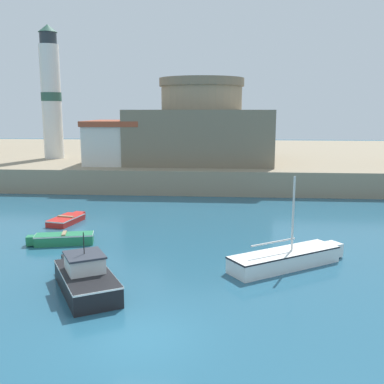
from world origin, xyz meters
name	(u,v)px	position (x,y,z in m)	size (l,w,h in m)	color
ground_plane	(141,339)	(0.00, 0.00, 0.00)	(200.00, 200.00, 0.00)	#235670
quay_seawall	(206,159)	(0.00, 44.36, 1.08)	(120.00, 40.00, 2.16)	gray
dinghy_red_0	(67,219)	(-7.75, 14.59, 0.24)	(1.84, 3.41, 0.50)	red
motorboat_black_1	(85,277)	(-3.03, 3.73, 0.58)	(3.81, 5.17, 2.47)	black
dinghy_green_4	(63,239)	(-6.31, 9.95, 0.32)	(3.66, 1.71, 0.66)	#237A4C
sailboat_white_5	(287,258)	(5.59, 7.28, 0.43)	(5.91, 4.51, 4.32)	white
fortress	(202,129)	(0.00, 33.35, 5.32)	(13.75, 13.75, 8.29)	#796C57
lighthouse	(51,95)	(-16.00, 33.91, 8.89)	(2.10, 2.10, 13.84)	silver
harbor_shed_mid_row	(118,142)	(-8.00, 30.00, 4.25)	(5.48, 7.09, 4.14)	silver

